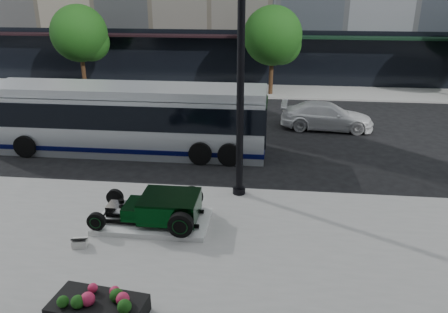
# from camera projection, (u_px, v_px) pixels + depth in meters

# --- Properties ---
(ground) EXTENTS (120.00, 120.00, 0.00)m
(ground) POSITION_uv_depth(u_px,v_px,m) (241.00, 169.00, 17.57)
(ground) COLOR black
(ground) RESTS_ON ground
(sidewalk_far) EXTENTS (70.00, 4.00, 0.12)m
(sidewalk_far) POSITION_uv_depth(u_px,v_px,m) (256.00, 91.00, 30.51)
(sidewalk_far) COLOR gray
(sidewalk_far) RESTS_ON ground
(street_trees) EXTENTS (29.80, 3.80, 5.70)m
(street_trees) POSITION_uv_depth(u_px,v_px,m) (275.00, 38.00, 28.18)
(street_trees) COLOR black
(street_trees) RESTS_ON sidewalk_far
(display_plinth) EXTENTS (3.40, 1.80, 0.15)m
(display_plinth) POSITION_uv_depth(u_px,v_px,m) (153.00, 221.00, 13.30)
(display_plinth) COLOR silver
(display_plinth) RESTS_ON sidewalk_near
(hot_rod) EXTENTS (3.22, 2.00, 0.81)m
(hot_rod) POSITION_uv_depth(u_px,v_px,m) (163.00, 207.00, 13.08)
(hot_rod) COLOR black
(hot_rod) RESTS_ON display_plinth
(info_plaque) EXTENTS (0.45, 0.37, 0.31)m
(info_plaque) POSITION_uv_depth(u_px,v_px,m) (80.00, 242.00, 12.11)
(info_plaque) COLOR silver
(info_plaque) RESTS_ON sidewalk_near
(lamppost) EXTENTS (0.44, 0.44, 8.00)m
(lamppost) POSITION_uv_depth(u_px,v_px,m) (240.00, 89.00, 13.93)
(lamppost) COLOR black
(lamppost) RESTS_ON sidewalk_near
(flower_planter) EXTENTS (2.14, 1.26, 0.66)m
(flower_planter) POSITION_uv_depth(u_px,v_px,m) (98.00, 308.00, 9.47)
(flower_planter) COLOR black
(flower_planter) RESTS_ON sidewalk_near
(transit_bus) EXTENTS (12.12, 2.88, 2.92)m
(transit_bus) POSITION_uv_depth(u_px,v_px,m) (128.00, 118.00, 19.10)
(transit_bus) COLOR silver
(transit_bus) RESTS_ON ground
(white_sedan) EXTENTS (4.76, 2.15, 1.35)m
(white_sedan) POSITION_uv_depth(u_px,v_px,m) (327.00, 116.00, 22.35)
(white_sedan) COLOR silver
(white_sedan) RESTS_ON ground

